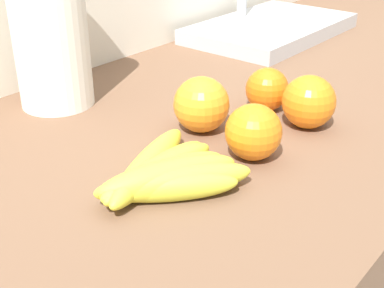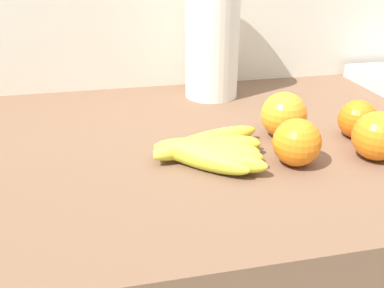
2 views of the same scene
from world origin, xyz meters
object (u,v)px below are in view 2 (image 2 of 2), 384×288
object	(u,v)px
orange_right	(358,119)
orange_far_right	(297,142)
paper_towel_roll	(212,32)
orange_back_left	(284,115)
orange_front	(378,136)
banana_bunch	(207,150)

from	to	relation	value
orange_right	orange_far_right	bearing A→B (deg)	-154.02
orange_right	orange_far_right	distance (m)	0.17
paper_towel_roll	orange_back_left	bearing A→B (deg)	-74.22
orange_right	orange_front	xyz separation A→B (m)	(-0.02, -0.08, 0.01)
banana_bunch	orange_right	world-z (taller)	orange_right
orange_right	paper_towel_roll	distance (m)	0.36
orange_right	orange_far_right	world-z (taller)	orange_far_right
banana_bunch	orange_far_right	xyz separation A→B (m)	(0.13, -0.04, 0.02)
orange_far_right	paper_towel_roll	world-z (taller)	paper_towel_roll
banana_bunch	orange_back_left	world-z (taller)	orange_back_left
orange_right	paper_towel_roll	world-z (taller)	paper_towel_roll
banana_bunch	orange_front	bearing A→B (deg)	-9.77
banana_bunch	orange_right	distance (m)	0.29
orange_right	paper_towel_roll	bearing A→B (deg)	125.28
orange_front	orange_back_left	bearing A→B (deg)	134.23
orange_far_right	orange_front	bearing A→B (deg)	-3.59
banana_bunch	paper_towel_roll	world-z (taller)	paper_towel_roll
orange_right	orange_front	bearing A→B (deg)	-101.44
orange_far_right	paper_towel_roll	distance (m)	0.37
banana_bunch	orange_back_left	xyz separation A→B (m)	(0.16, 0.07, 0.02)
orange_front	paper_towel_roll	bearing A→B (deg)	116.61
paper_towel_roll	orange_front	bearing A→B (deg)	-63.39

